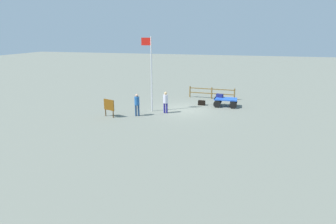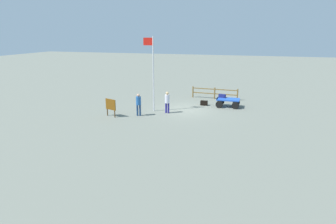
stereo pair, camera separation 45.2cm
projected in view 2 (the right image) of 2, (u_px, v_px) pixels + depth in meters
The scene contains 9 objects.
ground_plane at pixel (185, 110), 23.67m from camera, with size 120.00×120.00×0.00m, color slate.
luggage_cart at pixel (228, 101), 24.40m from camera, with size 1.90×1.30×0.69m.
suitcase_maroon at pixel (222, 96), 24.77m from camera, with size 0.62×0.44×0.28m.
suitcase_olive at pixel (204, 103), 25.00m from camera, with size 0.60×0.32×0.40m.
worker_lead at pixel (167, 101), 22.41m from camera, with size 0.42×0.42×1.66m.
worker_trailing at pixel (139, 103), 21.68m from camera, with size 0.45×0.45×1.66m.
flagpole at pixel (152, 69), 22.40m from camera, with size 0.81×0.10×5.73m.
signboard at pixel (111, 106), 21.52m from camera, with size 0.94×0.39×1.31m.
wooden_fence at pixel (215, 92), 27.35m from camera, with size 4.29×0.32×1.06m.
Camera 2 is at (-5.28, 22.32, 6.01)m, focal length 31.44 mm.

